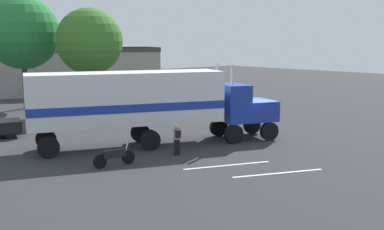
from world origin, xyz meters
The scene contains 9 objects.
ground_plane centered at (0.00, 0.00, 0.00)m, with size 120.00×120.00×0.00m, color #2D2D30.
lane_stripe_near centered at (-5.94, -3.50, 0.01)m, with size 4.40×0.16×0.01m, color silver.
lane_stripe_mid centered at (-5.20, -5.95, 0.01)m, with size 4.40×0.16×0.01m, color silver.
semi_truck centered at (-6.24, 2.49, 2.52)m, with size 14.08×7.54×4.50m.
person_bystander centered at (-6.41, -0.36, 0.89)m, with size 0.39×0.48×1.63m.
motorcycle centered at (-9.99, -0.07, 0.48)m, with size 2.11×0.38×1.12m.
tree_left centered at (-2.36, 15.45, 5.77)m, with size 5.32×5.32×8.45m.
tree_center centered at (-5.29, 21.54, 6.51)m, with size 6.25×6.25×9.65m.
building_backdrop centered at (3.91, 29.36, 2.76)m, with size 18.54×12.06×5.11m.
Camera 1 is at (-21.61, -18.70, 5.83)m, focal length 44.43 mm.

